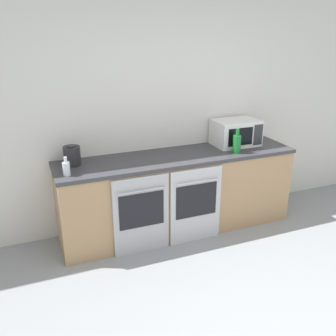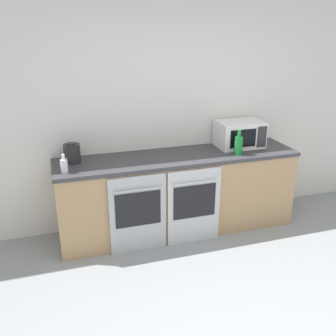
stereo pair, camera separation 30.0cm
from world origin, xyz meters
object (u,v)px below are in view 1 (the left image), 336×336
object	(u,v)px
microwave	(236,132)
bottle_clear	(66,168)
oven_right	(196,205)
oven_left	(141,215)
kettle	(72,156)
bottle_green	(237,143)

from	to	relation	value
microwave	bottle_clear	bearing A→B (deg)	-172.42
oven_right	bottle_clear	distance (m)	1.38
oven_left	microwave	distance (m)	1.50
oven_left	kettle	size ratio (longest dim) A/B	4.05
kettle	oven_left	bearing A→B (deg)	-37.19
oven_right	bottle_green	xyz separation A→B (m)	(0.56, 0.16, 0.57)
oven_right	bottle_green	size ratio (longest dim) A/B	3.04
bottle_clear	kettle	distance (m)	0.28
microwave	bottle_green	size ratio (longest dim) A/B	1.89
oven_left	bottle_clear	world-z (taller)	bottle_clear
kettle	oven_right	bearing A→B (deg)	-20.24
microwave	bottle_clear	distance (m)	1.98
microwave	bottle_green	xyz separation A→B (m)	(-0.15, -0.27, -0.04)
oven_right	microwave	distance (m)	1.02
oven_left	microwave	xyz separation A→B (m)	(1.30, 0.42, 0.61)
oven_left	bottle_green	world-z (taller)	bottle_green
bottle_clear	kettle	bearing A→B (deg)	70.58
bottle_clear	kettle	xyz separation A→B (m)	(0.09, 0.26, 0.03)
bottle_clear	bottle_green	distance (m)	1.81
oven_left	microwave	size ratio (longest dim) A/B	1.61
oven_right	kettle	xyz separation A→B (m)	(-1.16, 0.43, 0.56)
oven_left	oven_right	xyz separation A→B (m)	(0.60, 0.00, 0.00)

